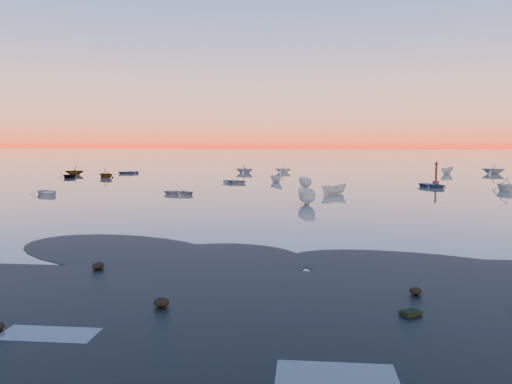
# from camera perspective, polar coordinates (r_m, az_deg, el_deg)

# --- Properties ---
(ground) EXTENTS (600.00, 600.00, 0.00)m
(ground) POSITION_cam_1_polar(r_m,az_deg,el_deg) (127.58, 2.67, 2.89)
(ground) COLOR #6D635B
(ground) RESTS_ON ground
(mud_lobes) EXTENTS (140.00, 6.00, 0.07)m
(mud_lobes) POSITION_cam_1_polar(r_m,az_deg,el_deg) (27.81, -8.27, -7.65)
(mud_lobes) COLOR black
(mud_lobes) RESTS_ON ground
(moored_fleet) EXTENTS (124.00, 58.00, 1.20)m
(moored_fleet) POSITION_cam_1_polar(r_m,az_deg,el_deg) (80.77, 0.94, 1.22)
(moored_fleet) COLOR silver
(moored_fleet) RESTS_ON ground
(boat_near_left) EXTENTS (4.29, 4.22, 1.06)m
(boat_near_left) POSITION_cam_1_polar(r_m,az_deg,el_deg) (65.36, -22.78, -0.32)
(boat_near_left) COLOR silver
(boat_near_left) RESTS_ON ground
(boat_near_center) EXTENTS (3.18, 3.85, 1.24)m
(boat_near_center) POSITION_cam_1_polar(r_m,az_deg,el_deg) (62.03, 8.91, -0.24)
(boat_near_center) COLOR silver
(boat_near_center) RESTS_ON ground
(boat_near_right) EXTENTS (4.14, 2.59, 1.34)m
(boat_near_right) POSITION_cam_1_polar(r_m,az_deg,el_deg) (72.72, 26.61, 0.10)
(boat_near_right) COLOR silver
(boat_near_right) RESTS_ON ground
(channel_marker) EXTENTS (1.00, 1.00, 3.54)m
(channel_marker) POSITION_cam_1_polar(r_m,az_deg,el_deg) (83.30, 19.89, 1.98)
(channel_marker) COLOR #47190F
(channel_marker) RESTS_ON ground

